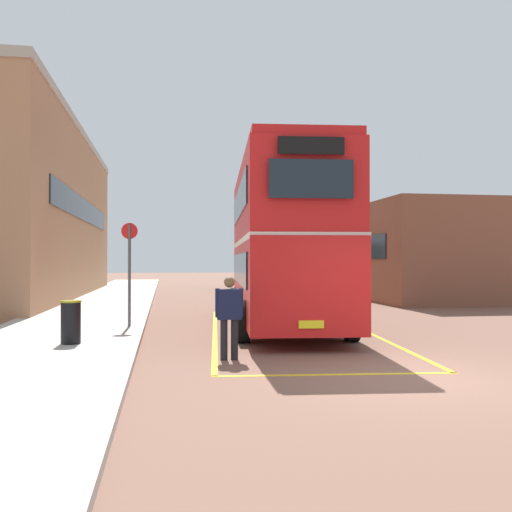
# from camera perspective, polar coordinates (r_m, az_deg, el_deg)

# --- Properties ---
(ground_plane) EXTENTS (135.60, 135.60, 0.00)m
(ground_plane) POSITION_cam_1_polar(r_m,az_deg,el_deg) (23.60, 0.49, -5.16)
(ground_plane) COLOR brown
(sidewalk_left) EXTENTS (4.00, 57.60, 0.14)m
(sidewalk_left) POSITION_cam_1_polar(r_m,az_deg,el_deg) (25.78, -14.88, -4.59)
(sidewalk_left) COLOR #B2ADA3
(sidewalk_left) RESTS_ON ground
(brick_building_left) EXTENTS (6.08, 24.12, 8.63)m
(brick_building_left) POSITION_cam_1_polar(r_m,az_deg,el_deg) (31.44, -22.30, 3.93)
(brick_building_left) COLOR #AD7A56
(brick_building_left) RESTS_ON ground
(depot_building_right) EXTENTS (7.37, 13.23, 4.66)m
(depot_building_right) POSITION_cam_1_polar(r_m,az_deg,el_deg) (31.08, 15.75, 0.28)
(depot_building_right) COLOR brown
(depot_building_right) RESTS_ON ground
(double_decker_bus) EXTENTS (3.48, 10.04, 4.75)m
(double_decker_bus) POSITION_cam_1_polar(r_m,az_deg,el_deg) (16.46, 2.70, 1.56)
(double_decker_bus) COLOR black
(double_decker_bus) RESTS_ON ground
(single_deck_bus) EXTENTS (3.60, 9.11, 3.02)m
(single_deck_bus) POSITION_cam_1_polar(r_m,az_deg,el_deg) (37.50, 0.97, -0.91)
(single_deck_bus) COLOR black
(single_deck_bus) RESTS_ON ground
(pedestrian_boarding) EXTENTS (0.55, 0.24, 1.62)m
(pedestrian_boarding) POSITION_cam_1_polar(r_m,az_deg,el_deg) (11.04, -2.71, -5.67)
(pedestrian_boarding) COLOR black
(pedestrian_boarding) RESTS_ON ground
(litter_bin) EXTENTS (0.44, 0.44, 0.93)m
(litter_bin) POSITION_cam_1_polar(r_m,az_deg,el_deg) (12.89, -18.16, -6.33)
(litter_bin) COLOR black
(litter_bin) RESTS_ON sidewalk_left
(bus_stop_sign) EXTENTS (0.44, 0.08, 2.82)m
(bus_stop_sign) POSITION_cam_1_polar(r_m,az_deg,el_deg) (15.76, -12.64, -0.83)
(bus_stop_sign) COLOR #4C4C51
(bus_stop_sign) RESTS_ON sidewalk_left
(bay_marking_yellow) EXTENTS (5.26, 12.22, 0.01)m
(bay_marking_yellow) POSITION_cam_1_polar(r_m,az_deg,el_deg) (14.73, 3.91, -7.98)
(bay_marking_yellow) COLOR gold
(bay_marking_yellow) RESTS_ON ground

